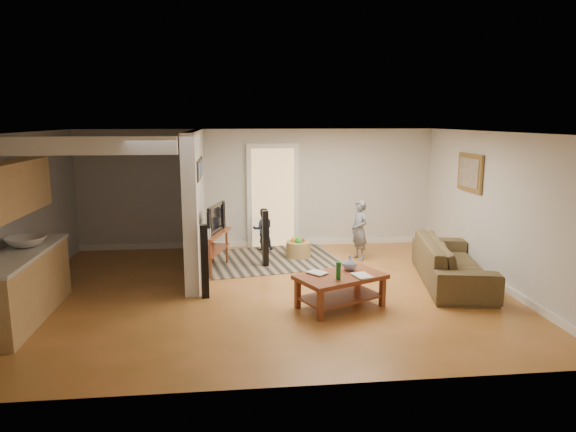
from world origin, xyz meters
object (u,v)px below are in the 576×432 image
object	(u,v)px
sofa	(451,282)
toddler	(263,250)
child	(359,259)
speaker_right	(265,239)
speaker_left	(204,262)
tv_console	(212,236)
toy_basket	(298,248)
coffee_table	(341,281)

from	to	relation	value
sofa	toddler	bearing A→B (deg)	61.43
child	toddler	xyz separation A→B (m)	(-1.82, 0.92, 0.00)
speaker_right	child	xyz separation A→B (m)	(1.85, 0.30, -0.53)
child	toddler	bearing A→B (deg)	-136.15
sofa	speaker_right	world-z (taller)	speaker_right
speaker_left	child	world-z (taller)	speaker_left
tv_console	toddler	bearing A→B (deg)	70.51
speaker_left	toy_basket	world-z (taller)	speaker_left
sofa	speaker_left	bearing A→B (deg)	105.71
sofa	toy_basket	xyz separation A→B (m)	(-2.34, 1.87, 0.18)
sofa	speaker_right	bearing A→B (deg)	78.27
speaker_right	toy_basket	bearing A→B (deg)	31.24
speaker_left	speaker_right	world-z (taller)	speaker_left
child	toddler	size ratio (longest dim) A/B	1.32
speaker_left	toddler	distance (m)	3.07
speaker_right	toy_basket	world-z (taller)	speaker_right
speaker_left	speaker_right	size ratio (longest dim) A/B	1.08
tv_console	toddler	world-z (taller)	tv_console
sofa	toy_basket	world-z (taller)	toy_basket
speaker_left	toddler	size ratio (longest dim) A/B	1.29
sofa	toddler	distance (m)	3.92
toy_basket	sofa	bearing A→B (deg)	-38.57
tv_console	toy_basket	bearing A→B (deg)	40.20
tv_console	toddler	xyz separation A→B (m)	(1.00, 1.39, -0.64)
speaker_right	sofa	bearing A→B (deg)	-31.44
coffee_table	speaker_right	world-z (taller)	speaker_right
coffee_table	speaker_left	distance (m)	2.09
speaker_right	coffee_table	bearing A→B (deg)	-74.84
speaker_left	speaker_right	xyz separation A→B (m)	(1.03, 1.60, -0.04)
speaker_right	toddler	xyz separation A→B (m)	(0.03, 1.22, -0.53)
sofa	toddler	xyz separation A→B (m)	(-3.00, 2.52, 0.00)
coffee_table	speaker_left	bearing A→B (deg)	163.16
sofa	coffee_table	world-z (taller)	coffee_table
speaker_left	child	bearing A→B (deg)	23.76
speaker_right	toddler	distance (m)	1.33
sofa	child	bearing A→B (deg)	47.96
toddler	sofa	bearing A→B (deg)	136.38
coffee_table	toy_basket	distance (m)	2.79
sofa	speaker_left	distance (m)	4.12
speaker_left	toy_basket	xyz separation A→B (m)	(1.72, 2.17, -0.39)
coffee_table	speaker_left	world-z (taller)	speaker_left
tv_console	speaker_left	world-z (taller)	speaker_left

